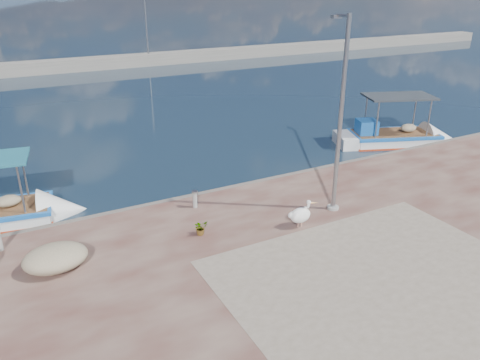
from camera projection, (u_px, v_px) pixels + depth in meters
name	position (u px, v px, depth m)	size (l,w,h in m)	color
ground	(294.00, 255.00, 15.63)	(1400.00, 1400.00, 0.00)	#162635
quay_patch	(382.00, 280.00, 13.43)	(9.00, 7.00, 0.01)	gray
breakwater	(73.00, 65.00, 47.86)	(120.00, 2.20, 7.50)	gray
boat_right	(392.00, 139.00, 26.32)	(6.97, 4.42, 3.19)	white
pelican	(301.00, 215.00, 16.19)	(1.07, 0.69, 1.01)	tan
lamp_post	(340.00, 124.00, 16.42)	(0.44, 0.96, 7.00)	gray
bollard_near	(195.00, 198.00, 17.66)	(0.22, 0.22, 0.68)	gray
potted_plant	(201.00, 228.00, 15.80)	(0.46, 0.40, 0.51)	#33722D
net_pile_b	(55.00, 258.00, 13.86)	(1.88, 1.46, 0.73)	tan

